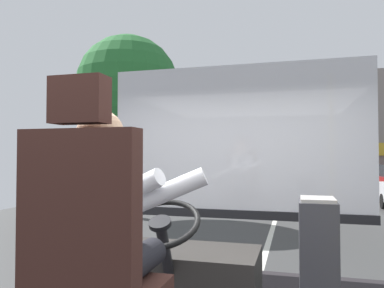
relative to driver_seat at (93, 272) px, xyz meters
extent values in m
cube|color=#3A3A3A|center=(0.25, 9.38, -1.39)|extent=(18.00, 44.00, 0.05)
cube|color=silver|center=(0.25, 9.38, -1.36)|extent=(0.12, 39.60, 0.00)
cube|color=#381E19|center=(0.00, -0.10, 0.24)|extent=(0.48, 0.10, 0.66)
cube|color=#381E19|center=(0.00, -0.10, 0.68)|extent=(0.22, 0.10, 0.18)
cylinder|color=black|center=(0.09, 0.21, -0.02)|extent=(0.14, 0.45, 0.14)
cylinder|color=black|center=(-0.09, 0.21, -0.02)|extent=(0.14, 0.45, 0.14)
cylinder|color=silver|center=(0.00, 0.06, 0.19)|extent=(0.32, 0.32, 0.56)
cube|color=black|center=(0.00, 0.22, 0.26)|extent=(0.06, 0.01, 0.35)
sphere|color=tan|center=(0.00, 0.06, 0.56)|extent=(0.20, 0.20, 0.20)
cylinder|color=silver|center=(0.09, 0.33, 0.25)|extent=(0.61, 0.21, 0.32)
cylinder|color=silver|center=(-0.09, 0.33, 0.25)|extent=(0.61, 0.21, 0.32)
cube|color=#282623|center=(0.00, 1.23, -0.40)|extent=(1.10, 0.56, 0.40)
cylinder|color=black|center=(0.00, 0.86, -0.11)|extent=(0.07, 0.23, 0.37)
torus|color=black|center=(0.00, 0.78, 0.06)|extent=(0.50, 0.46, 0.25)
cylinder|color=black|center=(0.00, 0.78, 0.06)|extent=(0.14, 0.14, 0.09)
cube|color=#333338|center=(0.92, 0.92, -0.20)|extent=(0.21, 0.27, 0.81)
cube|color=#9E9993|center=(0.92, 0.92, 0.22)|extent=(0.19, 0.24, 0.02)
cube|color=silver|center=(0.25, 2.20, 0.65)|extent=(2.50, 0.01, 1.40)
cube|color=black|center=(0.25, 2.20, -0.09)|extent=(2.50, 0.08, 0.08)
cylinder|color=#4C3828|center=(-4.04, 8.90, 0.10)|extent=(0.31, 0.31, 2.93)
sphere|color=#25662D|center=(-4.04, 8.90, 2.55)|extent=(3.06, 3.06, 3.06)
cylinder|color=black|center=(3.72, 12.74, -1.11)|extent=(0.14, 0.51, 0.51)
cylinder|color=black|center=(4.18, 17.38, -1.10)|extent=(0.14, 0.54, 0.54)
cylinder|color=black|center=(4.18, 14.79, -1.10)|extent=(0.14, 0.54, 0.54)
cube|color=#474C51|center=(4.74, 21.96, -0.86)|extent=(1.96, 4.06, 0.56)
cube|color=#282D33|center=(4.74, 21.72, -0.36)|extent=(1.61, 2.23, 0.43)
cylinder|color=black|center=(5.68, 23.22, -1.14)|extent=(0.14, 0.46, 0.46)
cylinder|color=black|center=(3.81, 23.22, -1.14)|extent=(0.14, 0.46, 0.46)
cylinder|color=black|center=(3.81, 20.71, -1.14)|extent=(0.14, 0.46, 0.46)
camera|label=1|loc=(0.79, -1.35, 0.47)|focal=34.79mm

